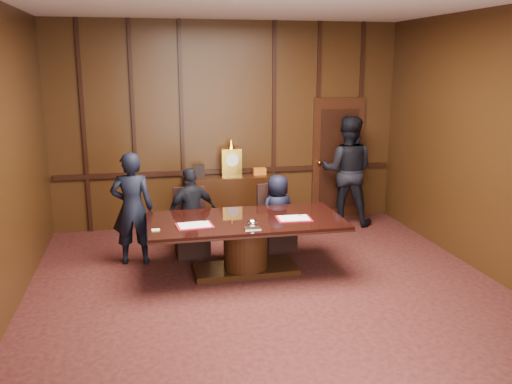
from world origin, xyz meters
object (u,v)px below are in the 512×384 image
(signatory_right, at_px, (278,213))
(witness_left, at_px, (132,208))
(conference_table, at_px, (246,237))
(signatory_left, at_px, (192,213))
(sideboard, at_px, (232,199))
(witness_right, at_px, (347,171))

(signatory_right, distance_m, witness_left, 2.15)
(conference_table, xyz_separation_m, signatory_left, (-0.65, 0.80, 0.16))
(sideboard, bearing_deg, conference_table, -94.41)
(conference_table, height_order, witness_right, witness_right)
(sideboard, relative_size, signatory_left, 1.20)
(conference_table, height_order, signatory_left, signatory_left)
(witness_left, relative_size, witness_right, 0.84)
(signatory_left, bearing_deg, signatory_right, 160.29)
(witness_right, bearing_deg, witness_left, 42.85)
(signatory_right, distance_m, witness_right, 1.94)
(signatory_right, height_order, witness_right, witness_right)
(conference_table, height_order, witness_left, witness_left)
(sideboard, distance_m, witness_left, 2.24)
(signatory_right, bearing_deg, signatory_left, -16.07)
(sideboard, distance_m, conference_table, 2.17)
(signatory_right, height_order, witness_left, witness_left)
(signatory_right, xyz_separation_m, witness_left, (-2.14, -0.11, 0.22))
(conference_table, relative_size, witness_right, 1.37)
(signatory_left, bearing_deg, witness_left, -12.23)
(conference_table, relative_size, signatory_left, 1.96)
(witness_left, bearing_deg, signatory_left, -167.26)
(sideboard, relative_size, conference_table, 0.61)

